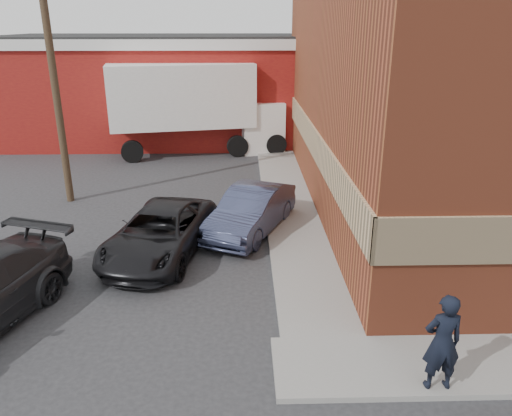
# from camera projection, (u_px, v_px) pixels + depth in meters

# --- Properties ---
(ground) EXTENTS (90.00, 90.00, 0.00)m
(ground) POSITION_uv_depth(u_px,v_px,m) (295.00, 342.00, 10.41)
(ground) COLOR #28282B
(ground) RESTS_ON ground
(sidewalk_west) EXTENTS (1.80, 18.00, 0.12)m
(sidewalk_west) POSITION_uv_depth(u_px,v_px,m) (287.00, 197.00, 18.83)
(sidewalk_west) COLOR gray
(sidewalk_west) RESTS_ON ground
(warehouse) EXTENTS (16.30, 8.30, 5.60)m
(warehouse) POSITION_uv_depth(u_px,v_px,m) (154.00, 87.00, 28.00)
(warehouse) COLOR maroon
(warehouse) RESTS_ON ground
(utility_pole) EXTENTS (2.00, 0.26, 9.00)m
(utility_pole) POSITION_uv_depth(u_px,v_px,m) (53.00, 70.00, 16.98)
(utility_pole) COLOR #443322
(utility_pole) RESTS_ON ground
(man) EXTENTS (0.70, 0.48, 1.87)m
(man) POSITION_uv_depth(u_px,v_px,m) (442.00, 342.00, 8.65)
(man) COLOR black
(man) RESTS_ON sidewalk_south
(sedan) EXTENTS (3.15, 4.57, 1.43)m
(sedan) POSITION_uv_depth(u_px,v_px,m) (251.00, 211.00, 15.65)
(sedan) COLOR #343A57
(sedan) RESTS_ON ground
(suv_a) EXTENTS (3.24, 5.24, 1.36)m
(suv_a) POSITION_uv_depth(u_px,v_px,m) (160.00, 233.00, 14.10)
(suv_a) COLOR black
(suv_a) RESTS_ON ground
(box_truck) EXTENTS (9.30, 4.26, 4.42)m
(box_truck) POSITION_uv_depth(u_px,v_px,m) (200.00, 102.00, 24.56)
(box_truck) COLOR white
(box_truck) RESTS_ON ground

